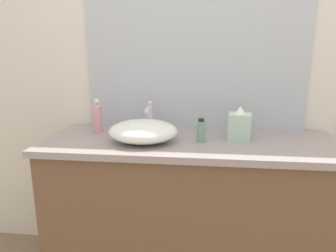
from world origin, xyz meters
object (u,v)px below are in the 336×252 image
(soap_dispenser, at_px, (98,118))
(lotion_bottle, at_px, (201,131))
(tissue_box, at_px, (240,125))
(sink_basin, at_px, (143,131))

(soap_dispenser, xyz_separation_m, lotion_bottle, (0.60, -0.12, -0.03))
(lotion_bottle, height_order, tissue_box, tissue_box)
(sink_basin, height_order, tissue_box, tissue_box)
(soap_dispenser, bearing_deg, lotion_bottle, -11.53)
(sink_basin, relative_size, tissue_box, 2.01)
(sink_basin, bearing_deg, tissue_box, 12.26)
(sink_basin, bearing_deg, lotion_bottle, 6.16)
(tissue_box, bearing_deg, lotion_bottle, -159.35)
(sink_basin, relative_size, soap_dispenser, 1.80)
(soap_dispenser, relative_size, tissue_box, 1.12)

